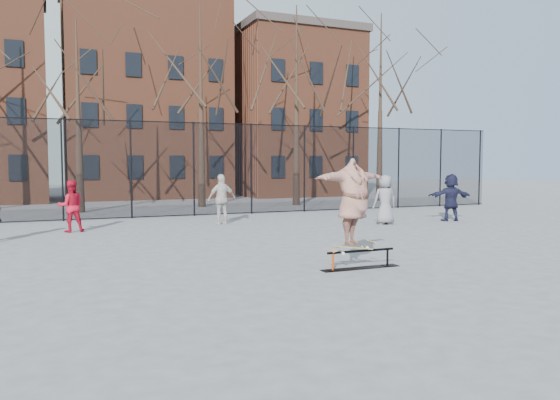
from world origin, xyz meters
name	(u,v)px	position (x,y,z in m)	size (l,w,h in m)	color
ground	(295,278)	(0.00, 0.00, 0.00)	(100.00, 100.00, 0.00)	#5E5E63
skate_rail	(361,261)	(1.71, 0.32, 0.16)	(1.85, 0.28, 0.41)	black
skateboard	(353,248)	(1.52, 0.32, 0.46)	(0.94, 0.22, 0.11)	#A77842
skater	(353,202)	(1.52, 0.32, 1.44)	(2.27, 0.62, 1.85)	#513585
bystander_red	(71,206)	(-3.84, 9.36, 0.85)	(0.83, 0.65, 1.71)	#B00F24
bystander_white	(222,199)	(1.41, 9.65, 0.93)	(1.09, 0.45, 1.86)	#BAB3AC
bystander_navy	(451,197)	(9.96, 7.18, 0.92)	(1.71, 0.55, 1.85)	#191A33
bystander_extra	(385,200)	(6.92, 7.18, 0.92)	(0.90, 0.58, 1.83)	slate
fence	(165,168)	(-0.01, 13.00, 2.05)	(34.03, 0.07, 4.00)	black
tree_row	(142,56)	(-0.25, 17.15, 7.36)	(33.66, 7.46, 10.67)	black
rowhouses	(136,103)	(0.72, 26.00, 6.06)	(29.00, 7.00, 13.00)	brown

